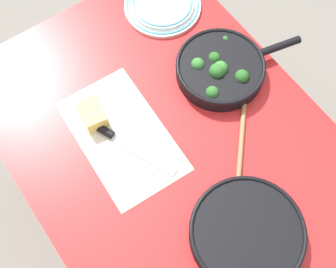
% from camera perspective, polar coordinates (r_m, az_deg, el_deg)
% --- Properties ---
extents(ground_plane, '(14.00, 14.00, 0.00)m').
position_cam_1_polar(ground_plane, '(2.05, 0.00, -8.93)').
color(ground_plane, slate).
extents(dining_table_red, '(1.15, 0.85, 0.74)m').
position_cam_1_polar(dining_table_red, '(1.44, 0.00, -1.79)').
color(dining_table_red, red).
rests_on(dining_table_red, ground_plane).
extents(skillet_broccoli, '(0.27, 0.40, 0.08)m').
position_cam_1_polar(skillet_broccoli, '(1.44, 6.47, 7.95)').
color(skillet_broccoli, black).
rests_on(skillet_broccoli, dining_table_red).
extents(skillet_eggs, '(0.38, 0.32, 0.05)m').
position_cam_1_polar(skillet_eggs, '(1.25, 9.64, -11.95)').
color(skillet_eggs, black).
rests_on(skillet_eggs, dining_table_red).
extents(wooden_spoon, '(0.30, 0.29, 0.02)m').
position_cam_1_polar(wooden_spoon, '(1.32, 8.60, -5.15)').
color(wooden_spoon, '#996B42').
rests_on(wooden_spoon, dining_table_red).
extents(parchment_sheet, '(0.41, 0.26, 0.00)m').
position_cam_1_polar(parchment_sheet, '(1.36, -5.61, -0.22)').
color(parchment_sheet, beige).
rests_on(parchment_sheet, dining_table_red).
extents(grater_knife, '(0.28, 0.14, 0.02)m').
position_cam_1_polar(grater_knife, '(1.35, -6.05, -0.64)').
color(grater_knife, silver).
rests_on(grater_knife, dining_table_red).
extents(cheese_block, '(0.10, 0.08, 0.05)m').
position_cam_1_polar(cheese_block, '(1.37, -9.14, 2.37)').
color(cheese_block, '#E0C15B').
rests_on(cheese_block, dining_table_red).
extents(dinner_plate_stack, '(0.25, 0.25, 0.03)m').
position_cam_1_polar(dinner_plate_stack, '(1.60, -0.67, 15.47)').
color(dinner_plate_stack, silver).
rests_on(dinner_plate_stack, dining_table_red).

